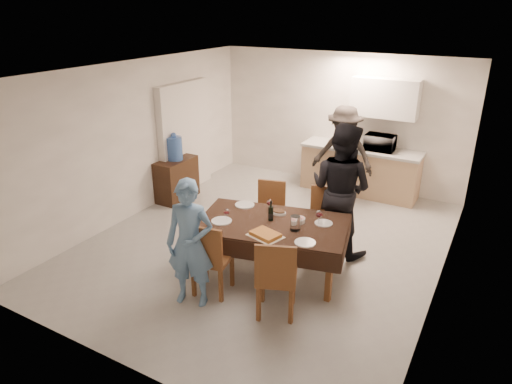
{
  "coord_description": "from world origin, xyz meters",
  "views": [
    {
      "loc": [
        2.91,
        -5.51,
        3.42
      ],
      "look_at": [
        -0.02,
        -0.3,
        0.95
      ],
      "focal_mm": 32.0,
      "sensor_mm": 36.0,
      "label": 1
    }
  ],
  "objects_px": {
    "water_jug": "(175,148)",
    "console": "(177,179)",
    "dining_table": "(272,225)",
    "wine_bottle": "(271,211)",
    "person_near": "(190,244)",
    "water_pitcher": "(295,223)",
    "microwave": "(380,143)",
    "person_far": "(341,189)",
    "savoury_tart": "(265,234)",
    "person_kitchen": "(343,154)"
  },
  "relations": [
    {
      "from": "console",
      "to": "person_near",
      "type": "xyz_separation_m",
      "value": [
        2.19,
        -2.46,
        0.41
      ]
    },
    {
      "from": "console",
      "to": "water_pitcher",
      "type": "bearing_deg",
      "value": -25.32
    },
    {
      "from": "water_pitcher",
      "to": "person_kitchen",
      "type": "height_order",
      "value": "person_kitchen"
    },
    {
      "from": "wine_bottle",
      "to": "person_near",
      "type": "height_order",
      "value": "person_near"
    },
    {
      "from": "microwave",
      "to": "person_near",
      "type": "bearing_deg",
      "value": 77.03
    },
    {
      "from": "water_pitcher",
      "to": "person_near",
      "type": "xyz_separation_m",
      "value": [
        -0.9,
        -1.0,
        -0.06
      ]
    },
    {
      "from": "dining_table",
      "to": "person_kitchen",
      "type": "height_order",
      "value": "person_kitchen"
    },
    {
      "from": "microwave",
      "to": "person_kitchen",
      "type": "distance_m",
      "value": 0.73
    },
    {
      "from": "water_pitcher",
      "to": "microwave",
      "type": "bearing_deg",
      "value": 87.96
    },
    {
      "from": "dining_table",
      "to": "person_far",
      "type": "xyz_separation_m",
      "value": [
        0.55,
        1.05,
        0.25
      ]
    },
    {
      "from": "console",
      "to": "water_pitcher",
      "type": "xyz_separation_m",
      "value": [
        3.09,
        -1.46,
        0.47
      ]
    },
    {
      "from": "person_far",
      "to": "savoury_tart",
      "type": "bearing_deg",
      "value": 82.93
    },
    {
      "from": "microwave",
      "to": "person_far",
      "type": "distance_m",
      "value": 2.34
    },
    {
      "from": "console",
      "to": "savoury_tart",
      "type": "height_order",
      "value": "savoury_tart"
    },
    {
      "from": "console",
      "to": "water_jug",
      "type": "xyz_separation_m",
      "value": [
        0.0,
        0.0,
        0.6
      ]
    },
    {
      "from": "person_near",
      "to": "water_pitcher",
      "type": "bearing_deg",
      "value": 31.28
    },
    {
      "from": "person_far",
      "to": "wine_bottle",
      "type": "bearing_deg",
      "value": 69.43
    },
    {
      "from": "person_kitchen",
      "to": "water_pitcher",
      "type": "bearing_deg",
      "value": -82.0
    },
    {
      "from": "wine_bottle",
      "to": "person_near",
      "type": "distance_m",
      "value": 1.21
    },
    {
      "from": "dining_table",
      "to": "water_jug",
      "type": "distance_m",
      "value": 3.09
    },
    {
      "from": "wine_bottle",
      "to": "water_pitcher",
      "type": "xyz_separation_m",
      "value": [
        0.4,
        -0.1,
        -0.04
      ]
    },
    {
      "from": "dining_table",
      "to": "wine_bottle",
      "type": "xyz_separation_m",
      "value": [
        -0.05,
        0.05,
        0.18
      ]
    },
    {
      "from": "water_jug",
      "to": "person_far",
      "type": "distance_m",
      "value": 3.31
    },
    {
      "from": "person_near",
      "to": "microwave",
      "type": "bearing_deg",
      "value": 60.3
    },
    {
      "from": "microwave",
      "to": "person_near",
      "type": "distance_m",
      "value": 4.56
    },
    {
      "from": "water_jug",
      "to": "water_pitcher",
      "type": "bearing_deg",
      "value": -25.32
    },
    {
      "from": "water_jug",
      "to": "microwave",
      "type": "xyz_separation_m",
      "value": [
        3.21,
        1.98,
        0.07
      ]
    },
    {
      "from": "person_near",
      "to": "person_kitchen",
      "type": "bearing_deg",
      "value": 66.42
    },
    {
      "from": "console",
      "to": "person_far",
      "type": "relative_size",
      "value": 0.43
    },
    {
      "from": "savoury_tart",
      "to": "microwave",
      "type": "xyz_separation_m",
      "value": [
        0.37,
        3.77,
        0.27
      ]
    },
    {
      "from": "water_pitcher",
      "to": "person_far",
      "type": "bearing_deg",
      "value": 79.7
    },
    {
      "from": "dining_table",
      "to": "person_kitchen",
      "type": "bearing_deg",
      "value": 78.58
    },
    {
      "from": "person_near",
      "to": "person_far",
      "type": "relative_size",
      "value": 0.82
    },
    {
      "from": "person_near",
      "to": "person_far",
      "type": "height_order",
      "value": "person_far"
    },
    {
      "from": "water_pitcher",
      "to": "savoury_tart",
      "type": "bearing_deg",
      "value": -127.15
    },
    {
      "from": "console",
      "to": "savoury_tart",
      "type": "bearing_deg",
      "value": -32.25
    },
    {
      "from": "wine_bottle",
      "to": "microwave",
      "type": "bearing_deg",
      "value": 81.1
    },
    {
      "from": "savoury_tart",
      "to": "wine_bottle",
      "type": "bearing_deg",
      "value": 109.23
    },
    {
      "from": "person_kitchen",
      "to": "wine_bottle",
      "type": "bearing_deg",
      "value": -89.59
    },
    {
      "from": "dining_table",
      "to": "person_kitchen",
      "type": "xyz_separation_m",
      "value": [
        -0.07,
        2.94,
        0.16
      ]
    },
    {
      "from": "dining_table",
      "to": "savoury_tart",
      "type": "bearing_deg",
      "value": -88.05
    },
    {
      "from": "console",
      "to": "water_pitcher",
      "type": "distance_m",
      "value": 3.45
    },
    {
      "from": "wine_bottle",
      "to": "person_near",
      "type": "relative_size",
      "value": 0.18
    },
    {
      "from": "microwave",
      "to": "savoury_tart",
      "type": "bearing_deg",
      "value": 84.35
    },
    {
      "from": "water_jug",
      "to": "console",
      "type": "bearing_deg",
      "value": 0.0
    },
    {
      "from": "person_near",
      "to": "person_far",
      "type": "distance_m",
      "value": 2.38
    },
    {
      "from": "microwave",
      "to": "person_far",
      "type": "xyz_separation_m",
      "value": [
        0.08,
        -2.34,
        -0.08
      ]
    },
    {
      "from": "savoury_tart",
      "to": "person_far",
      "type": "relative_size",
      "value": 0.21
    },
    {
      "from": "console",
      "to": "microwave",
      "type": "bearing_deg",
      "value": 31.61
    },
    {
      "from": "wine_bottle",
      "to": "water_pitcher",
      "type": "bearing_deg",
      "value": -14.04
    }
  ]
}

